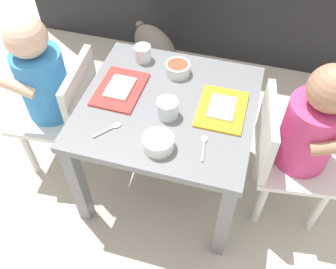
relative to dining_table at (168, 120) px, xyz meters
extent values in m
plane|color=beige|center=(0.00, 0.00, -0.36)|extent=(7.00, 7.00, 0.00)
cube|color=slate|center=(0.00, 0.00, 0.06)|extent=(0.57, 0.54, 0.03)
cube|color=slate|center=(-0.25, -0.24, -0.15)|extent=(0.04, 0.04, 0.41)
cube|color=slate|center=(0.25, -0.24, -0.15)|extent=(0.04, 0.04, 0.41)
cube|color=slate|center=(-0.25, 0.24, -0.15)|extent=(0.04, 0.04, 0.41)
cube|color=slate|center=(0.25, 0.24, -0.15)|extent=(0.04, 0.04, 0.41)
cube|color=silver|center=(-0.45, 0.00, -0.09)|extent=(0.30, 0.30, 0.02)
cube|color=silver|center=(-0.33, 0.01, 0.03)|extent=(0.05, 0.27, 0.22)
cylinder|color=#388CD8|center=(-0.45, 0.00, 0.05)|extent=(0.17, 0.17, 0.26)
sphere|color=beige|center=(-0.46, 0.00, 0.25)|extent=(0.14, 0.14, 0.14)
cylinder|color=silver|center=(-0.56, 0.09, -0.23)|extent=(0.03, 0.03, 0.26)
cylinder|color=silver|center=(-0.54, -0.10, -0.23)|extent=(0.03, 0.03, 0.26)
cylinder|color=silver|center=(-0.36, 0.11, -0.23)|extent=(0.03, 0.03, 0.26)
cylinder|color=silver|center=(-0.34, -0.09, -0.23)|extent=(0.03, 0.03, 0.26)
cylinder|color=beige|center=(-0.51, 0.09, 0.12)|extent=(0.15, 0.05, 0.09)
cylinder|color=beige|center=(-0.49, -0.10, 0.12)|extent=(0.15, 0.05, 0.09)
cube|color=silver|center=(0.45, 0.02, -0.09)|extent=(0.32, 0.32, 0.02)
cube|color=silver|center=(0.33, 0.01, 0.03)|extent=(0.06, 0.27, 0.22)
cylinder|color=#D83F7F|center=(0.45, 0.02, 0.05)|extent=(0.18, 0.18, 0.25)
sphere|color=#A87A5B|center=(0.46, 0.03, 0.23)|extent=(0.14, 0.14, 0.14)
cylinder|color=silver|center=(0.57, -0.06, -0.23)|extent=(0.03, 0.03, 0.26)
cylinder|color=silver|center=(0.54, 0.14, -0.23)|extent=(0.03, 0.03, 0.26)
cylinder|color=silver|center=(0.37, -0.09, -0.23)|extent=(0.03, 0.03, 0.26)
cylinder|color=silver|center=(0.34, 0.11, -0.23)|extent=(0.03, 0.03, 0.26)
cylinder|color=#A87A5B|center=(0.49, 0.13, 0.11)|extent=(0.15, 0.06, 0.09)
ellipsoid|color=#332D28|center=(-0.23, 0.58, -0.17)|extent=(0.36, 0.36, 0.18)
sphere|color=#332D28|center=(-0.09, 0.43, -0.12)|extent=(0.12, 0.12, 0.12)
sphere|color=black|center=(-0.06, 0.40, -0.12)|extent=(0.05, 0.05, 0.05)
torus|color=green|center=(-0.11, 0.46, -0.13)|extent=(0.09, 0.09, 0.10)
sphere|color=#332D28|center=(-0.34, 0.70, -0.13)|extent=(0.05, 0.05, 0.05)
cylinder|color=#332D28|center=(-0.19, 0.48, -0.30)|extent=(0.04, 0.04, 0.12)
cylinder|color=#332D28|center=(-0.12, 0.54, -0.30)|extent=(0.04, 0.04, 0.12)
cylinder|color=#332D28|center=(-0.33, 0.62, -0.30)|extent=(0.04, 0.04, 0.12)
cylinder|color=#332D28|center=(-0.26, 0.68, -0.30)|extent=(0.04, 0.04, 0.12)
cube|color=red|center=(-0.17, 0.02, 0.08)|extent=(0.15, 0.20, 0.01)
cube|color=white|center=(-0.17, 0.02, 0.09)|extent=(0.08, 0.11, 0.01)
cube|color=gold|center=(0.17, 0.02, 0.08)|extent=(0.15, 0.19, 0.01)
cube|color=white|center=(0.17, 0.02, 0.09)|extent=(0.08, 0.11, 0.01)
cylinder|color=white|center=(0.01, -0.05, 0.11)|extent=(0.07, 0.07, 0.06)
cylinder|color=silver|center=(0.01, -0.05, 0.09)|extent=(0.06, 0.06, 0.03)
cylinder|color=white|center=(-0.15, 0.20, 0.11)|extent=(0.06, 0.06, 0.06)
cylinder|color=silver|center=(-0.15, 0.20, 0.09)|extent=(0.05, 0.05, 0.02)
cylinder|color=white|center=(0.02, -0.18, 0.10)|extent=(0.09, 0.09, 0.04)
cylinder|color=gold|center=(0.02, -0.18, 0.11)|extent=(0.08, 0.08, 0.01)
cylinder|color=white|center=(-0.01, 0.16, 0.10)|extent=(0.09, 0.09, 0.04)
cylinder|color=#D84C33|center=(-0.01, 0.16, 0.11)|extent=(0.07, 0.07, 0.01)
cylinder|color=silver|center=(-0.15, -0.17, 0.08)|extent=(0.05, 0.06, 0.01)
ellipsoid|color=silver|center=(-0.12, -0.14, 0.08)|extent=(0.03, 0.03, 0.01)
cylinder|color=silver|center=(0.15, -0.16, 0.08)|extent=(0.02, 0.08, 0.01)
ellipsoid|color=silver|center=(0.15, -0.12, 0.08)|extent=(0.02, 0.03, 0.01)
camera|label=1|loc=(0.23, -0.83, 0.92)|focal=39.61mm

